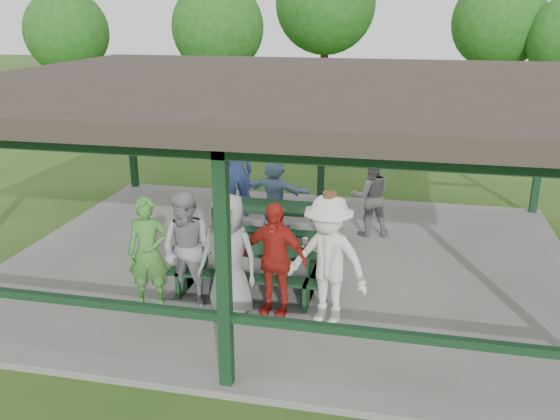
% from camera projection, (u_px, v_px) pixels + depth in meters
% --- Properties ---
extents(ground, '(90.00, 90.00, 0.00)m').
position_uv_depth(ground, '(289.00, 265.00, 10.75)').
color(ground, '#2B4C17').
rests_on(ground, ground).
extents(concrete_slab, '(10.00, 8.00, 0.10)m').
position_uv_depth(concrete_slab, '(289.00, 262.00, 10.74)').
color(concrete_slab, slate).
rests_on(concrete_slab, ground).
extents(pavilion_structure, '(10.60, 8.60, 3.24)m').
position_uv_depth(pavilion_structure, '(290.00, 89.00, 9.73)').
color(pavilion_structure, black).
rests_on(pavilion_structure, concrete_slab).
extents(picnic_table_near, '(2.36, 1.39, 0.75)m').
position_uv_depth(picnic_table_near, '(251.00, 260.00, 9.54)').
color(picnic_table_near, black).
rests_on(picnic_table_near, concrete_slab).
extents(picnic_table_far, '(2.40, 1.39, 0.75)m').
position_uv_depth(picnic_table_far, '(279.00, 220.00, 11.38)').
color(picnic_table_far, black).
rests_on(picnic_table_far, concrete_slab).
extents(table_setting, '(2.26, 0.45, 0.10)m').
position_uv_depth(table_setting, '(267.00, 243.00, 9.42)').
color(table_setting, white).
rests_on(table_setting, picnic_table_near).
extents(contestant_green, '(0.69, 0.53, 1.70)m').
position_uv_depth(contestant_green, '(148.00, 252.00, 8.88)').
color(contestant_green, '#438B34').
rests_on(contestant_green, concrete_slab).
extents(contestant_grey_left, '(0.98, 0.83, 1.79)m').
position_uv_depth(contestant_grey_left, '(187.00, 250.00, 8.83)').
color(contestant_grey_left, gray).
rests_on(contestant_grey_left, concrete_slab).
extents(contestant_grey_mid, '(1.00, 0.73, 1.87)m').
position_uv_depth(contestant_grey_mid, '(228.00, 256.00, 8.55)').
color(contestant_grey_mid, gray).
rests_on(contestant_grey_mid, concrete_slab).
extents(contestant_red, '(1.07, 0.57, 1.73)m').
position_uv_depth(contestant_red, '(274.00, 259.00, 8.60)').
color(contestant_red, '#B2241A').
rests_on(contestant_red, concrete_slab).
extents(contestant_white_fedora, '(1.40, 1.08, 1.97)m').
position_uv_depth(contestant_white_fedora, '(328.00, 261.00, 8.31)').
color(contestant_white_fedora, white).
rests_on(contestant_white_fedora, concrete_slab).
extents(spectator_lblue, '(1.47, 0.83, 1.52)m').
position_uv_depth(spectator_lblue, '(275.00, 192.00, 12.10)').
color(spectator_lblue, '#7C9FC0').
rests_on(spectator_lblue, concrete_slab).
extents(spectator_blue, '(0.84, 0.71, 1.96)m').
position_uv_depth(spectator_blue, '(236.00, 172.00, 12.73)').
color(spectator_blue, '#4355B0').
rests_on(spectator_blue, concrete_slab).
extents(spectator_grey, '(0.91, 0.79, 1.61)m').
position_uv_depth(spectator_grey, '(370.00, 196.00, 11.69)').
color(spectator_grey, gray).
rests_on(spectator_grey, concrete_slab).
extents(pickup_truck, '(5.51, 3.62, 1.41)m').
position_uv_depth(pickup_truck, '(404.00, 132.00, 18.83)').
color(pickup_truck, silver).
rests_on(pickup_truck, ground).
extents(farm_trailer, '(4.00, 1.85, 1.40)m').
position_uv_depth(farm_trailer, '(287.00, 129.00, 19.35)').
color(farm_trailer, '#1B2D98').
rests_on(farm_trailer, ground).
extents(tree_far_left, '(3.52, 3.52, 5.50)m').
position_uv_depth(tree_far_left, '(218.00, 28.00, 22.59)').
color(tree_far_left, '#352115').
rests_on(tree_far_left, ground).
extents(tree_left, '(4.35, 4.35, 6.79)m').
position_uv_depth(tree_left, '(326.00, 4.00, 25.70)').
color(tree_left, '#352115').
rests_on(tree_left, ground).
extents(tree_mid, '(3.68, 3.68, 5.74)m').
position_uv_depth(tree_mid, '(499.00, 23.00, 23.40)').
color(tree_mid, '#352115').
rests_on(tree_mid, ground).
extents(tree_edge_left, '(3.32, 3.32, 5.19)m').
position_uv_depth(tree_edge_left, '(67.00, 33.00, 23.65)').
color(tree_edge_left, '#352115').
rests_on(tree_edge_left, ground).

